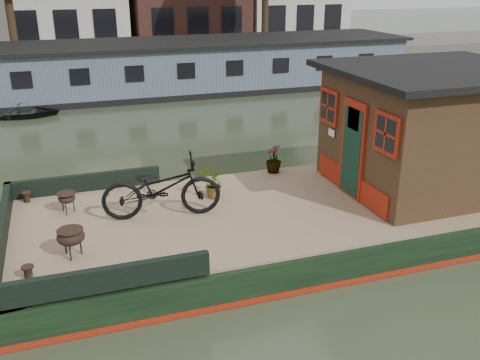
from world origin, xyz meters
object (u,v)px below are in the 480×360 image
object	(u,v)px
dinghy	(19,108)
brazier_front	(72,243)
brazier_rear	(67,203)
cabin	(432,127)
bicycle	(161,188)

from	to	relation	value
dinghy	brazier_front	bearing A→B (deg)	-163.08
brazier_rear	dinghy	world-z (taller)	brazier_rear
brazier_front	brazier_rear	distance (m)	1.71
cabin	dinghy	distance (m)	14.32
brazier_front	brazier_rear	size ratio (longest dim) A/B	1.18
bicycle	brazier_front	bearing A→B (deg)	129.49
cabin	brazier_rear	size ratio (longest dim) A/B	10.31
bicycle	cabin	bearing A→B (deg)	-84.88
cabin	brazier_front	bearing A→B (deg)	-173.71
bicycle	brazier_front	size ratio (longest dim) A/B	4.57
cabin	brazier_rear	distance (m)	7.19
dinghy	bicycle	bearing A→B (deg)	-154.67
bicycle	brazier_front	distance (m)	1.92
bicycle	dinghy	size ratio (longest dim) A/B	0.74
brazier_front	dinghy	distance (m)	12.36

